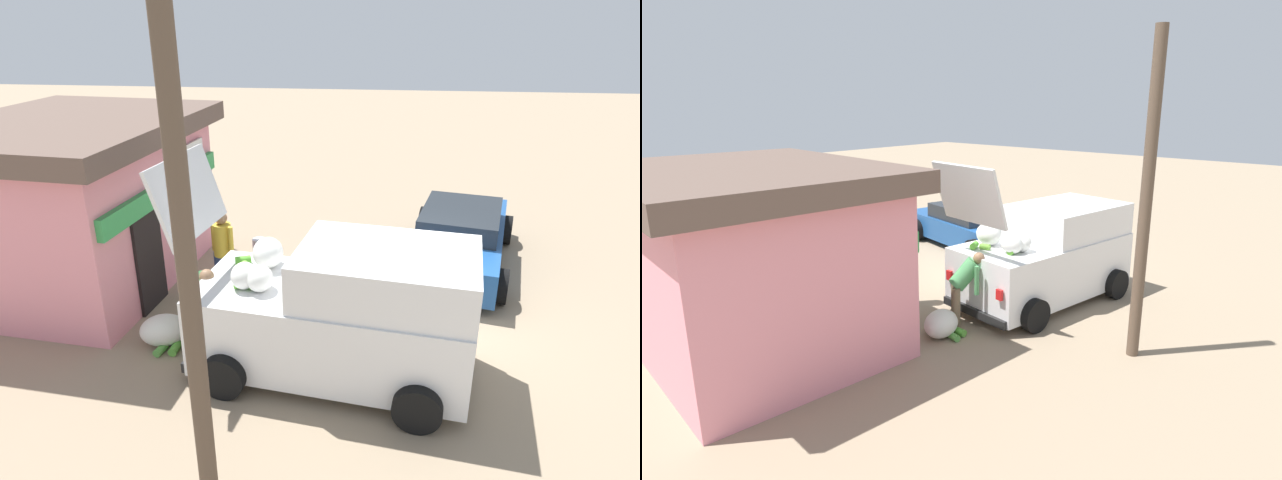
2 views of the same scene
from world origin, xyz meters
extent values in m
plane|color=gray|center=(0.00, 0.00, 0.00)|extent=(60.00, 60.00, 0.00)
cube|color=pink|center=(0.61, 6.29, 1.43)|extent=(4.96, 3.98, 2.87)
cube|color=green|center=(0.44, 4.45, 2.01)|extent=(4.41, 0.52, 0.36)
cube|color=black|center=(-0.39, 4.55, 1.00)|extent=(0.90, 0.14, 2.00)
cube|color=white|center=(1.46, 4.37, 2.29)|extent=(1.50, 0.20, 0.60)
cube|color=brown|center=(0.61, 6.29, 3.05)|extent=(5.55, 4.57, 0.37)
cube|color=white|center=(-1.99, 1.10, 0.78)|extent=(2.40, 4.19, 1.19)
cube|color=white|center=(-2.10, 0.35, 1.72)|extent=(2.12, 2.69, 0.69)
cube|color=black|center=(-2.26, -0.82, 1.69)|extent=(1.58, 0.30, 0.53)
cube|color=white|center=(-1.69, 3.24, 2.62)|extent=(1.72, 0.64, 1.12)
ellipsoid|color=silver|center=(-2.13, 2.14, 1.56)|extent=(0.45, 0.38, 0.38)
ellipsoid|color=silver|center=(-1.34, 2.18, 1.61)|extent=(0.57, 0.47, 0.47)
ellipsoid|color=silver|center=(-2.07, 2.38, 1.57)|extent=(0.46, 0.38, 0.38)
cylinder|color=#55A52E|center=(-2.11, 2.37, 1.45)|extent=(0.16, 0.30, 0.15)
cylinder|color=#5AB734|center=(-1.29, 2.59, 1.44)|extent=(0.22, 0.27, 0.13)
cylinder|color=#61A231|center=(-1.51, 2.51, 1.44)|extent=(0.23, 0.17, 0.12)
cube|color=black|center=(-1.71, 3.10, 0.26)|extent=(1.76, 0.33, 0.16)
cube|color=red|center=(-2.42, 3.21, 0.84)|extent=(0.15, 0.08, 0.20)
cube|color=red|center=(-0.99, 3.01, 0.84)|extent=(0.15, 0.08, 0.20)
cylinder|color=black|center=(-3.17, -0.10, 0.33)|extent=(0.31, 0.68, 0.66)
cylinder|color=black|center=(-1.19, -0.38, 0.33)|extent=(0.31, 0.68, 0.66)
cylinder|color=black|center=(-2.79, 2.57, 0.33)|extent=(0.31, 0.68, 0.66)
cylinder|color=black|center=(-0.81, 2.29, 0.33)|extent=(0.31, 0.68, 0.66)
cube|color=#1E4C8C|center=(2.13, -1.22, 0.51)|extent=(4.71, 2.70, 0.65)
cube|color=#1E2328|center=(2.13, -1.22, 1.04)|extent=(2.42, 1.99, 0.41)
cylinder|color=black|center=(3.38, -2.48, 0.33)|extent=(0.70, 0.36, 0.67)
cylinder|color=black|center=(3.80, -0.62, 0.33)|extent=(0.70, 0.36, 0.67)
cylinder|color=black|center=(0.45, -1.82, 0.33)|extent=(0.70, 0.36, 0.67)
cylinder|color=black|center=(0.87, 0.04, 0.33)|extent=(0.70, 0.36, 0.67)
cylinder|color=navy|center=(0.20, 3.48, 0.43)|extent=(0.15, 0.15, 0.87)
cylinder|color=navy|center=(0.01, 3.20, 0.43)|extent=(0.15, 0.15, 0.87)
cylinder|color=gold|center=(0.11, 3.34, 1.17)|extent=(0.47, 0.47, 0.61)
sphere|color=#8C6647|center=(0.11, 3.34, 1.60)|extent=(0.23, 0.23, 0.23)
cylinder|color=gold|center=(0.24, 3.54, 1.19)|extent=(0.09, 0.09, 0.58)
cylinder|color=gold|center=(-0.03, 3.14, 1.19)|extent=(0.09, 0.09, 0.58)
cylinder|color=#726047|center=(-1.36, 3.25, 0.42)|extent=(0.15, 0.15, 0.83)
cylinder|color=#726047|center=(-1.61, 3.48, 0.42)|extent=(0.15, 0.15, 0.83)
cylinder|color=#4C9959|center=(-1.61, 3.23, 1.06)|extent=(0.68, 0.70, 0.67)
sphere|color=#8C6647|center=(-1.78, 3.04, 1.37)|extent=(0.23, 0.23, 0.23)
cylinder|color=#4C9959|center=(-1.56, 2.93, 1.01)|extent=(0.09, 0.09, 0.56)
cylinder|color=#4C9959|center=(-1.91, 3.25, 1.01)|extent=(0.09, 0.09, 0.56)
ellipsoid|color=silver|center=(-1.59, 3.90, 0.25)|extent=(0.80, 0.92, 0.51)
cylinder|color=#5AAB43|center=(-1.32, 3.85, 0.08)|extent=(0.24, 0.28, 0.16)
cylinder|color=#59A244|center=(-1.88, 3.87, 0.06)|extent=(0.28, 0.18, 0.13)
cylinder|color=#59AB3A|center=(-1.80, 3.65, 0.07)|extent=(0.32, 0.15, 0.14)
cylinder|color=silver|center=(2.22, 3.15, 0.16)|extent=(0.31, 0.31, 0.31)
cylinder|color=brown|center=(-4.60, 2.22, 2.70)|extent=(0.20, 0.20, 5.40)
camera|label=1|loc=(-8.97, 0.50, 5.08)|focal=30.92mm
camera|label=2|loc=(-7.87, 10.44, 4.31)|focal=29.44mm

